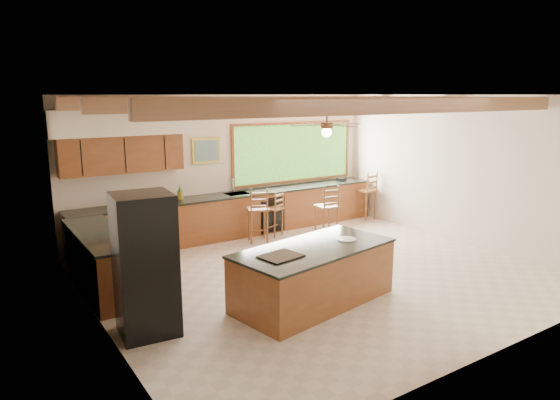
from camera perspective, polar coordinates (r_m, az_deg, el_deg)
ground at (r=8.64m, az=4.51°, el=-8.42°), size 7.20×7.20×0.00m
room_shell at (r=8.56m, az=1.17°, el=6.67°), size 7.27×6.54×3.02m
counter_run at (r=10.16m, az=-7.89°, el=-2.63°), size 7.12×3.10×1.22m
island at (r=7.38m, az=3.86°, el=-8.50°), size 2.60×1.55×0.87m
refrigerator at (r=6.53m, az=-15.14°, el=-7.16°), size 0.77×0.76×1.82m
bar_stool_a at (r=10.20m, az=-2.37°, el=-1.16°), size 0.54×0.54×1.16m
bar_stool_b at (r=10.70m, az=-0.63°, el=-1.07°), size 0.46×0.46×1.00m
bar_stool_c at (r=10.44m, az=5.57°, el=-0.86°), size 0.47×0.47×1.17m
bar_stool_d at (r=12.28m, az=9.97°, el=0.99°), size 0.47×0.47×1.19m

